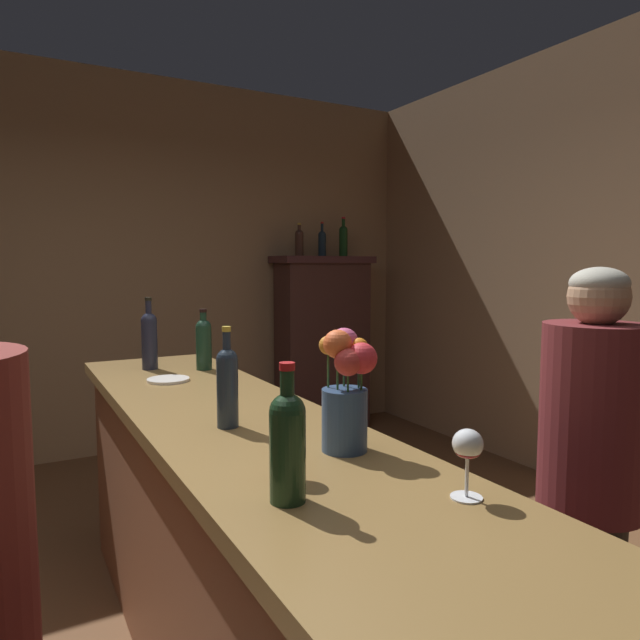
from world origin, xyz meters
The scene contains 15 objects.
wall_back centered at (0.00, 2.91, 1.49)m, with size 5.96×0.12×2.97m, color #A4805A.
bar_counter centered at (0.24, -0.03, 0.50)m, with size 0.63×2.73×0.99m.
display_cabinet centered at (2.07, 2.63, 0.82)m, with size 0.89×0.39×1.57m.
wine_bottle_merlot centered at (0.10, -0.73, 1.12)m, with size 0.08×0.08×0.30m.
wine_bottle_riesling centered at (0.19, 0.98, 1.14)m, with size 0.08×0.08×0.35m.
wine_bottle_rose centered at (0.18, -0.14, 1.13)m, with size 0.07×0.07×0.31m.
wine_bottle_pinot centered at (0.41, 0.85, 1.12)m, with size 0.08×0.08×0.29m.
wine_glass_front centered at (0.44, -0.91, 1.10)m, with size 0.07×0.07×0.15m.
wine_glass_mid centered at (0.15, -0.61, 1.09)m, with size 0.07×0.07×0.16m.
flower_arrangement centered at (0.38, -0.51, 1.16)m, with size 0.14×0.15×0.33m.
cheese_plate centered at (0.19, 0.66, 0.99)m, with size 0.18×0.18×0.01m, color white.
display_bottle_left centered at (1.84, 2.63, 1.70)m, with size 0.07×0.07×0.28m.
display_bottle_midleft centered at (2.06, 2.63, 1.69)m, with size 0.07×0.07×0.30m.
display_bottle_center centered at (2.28, 2.63, 1.72)m, with size 0.08×0.08×0.35m.
bartender centered at (1.08, -0.75, 0.82)m, with size 0.30×0.30×1.48m.
Camera 1 is at (-0.41, -1.79, 1.49)m, focal length 31.88 mm.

